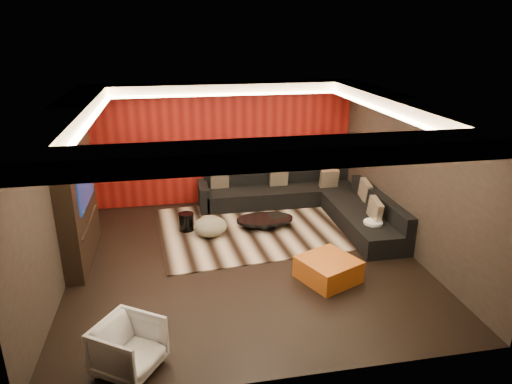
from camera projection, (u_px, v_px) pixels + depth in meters
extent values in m
cube|color=black|center=(246.00, 260.00, 8.20)|extent=(6.00, 6.00, 0.02)
cube|color=silver|center=(244.00, 102.00, 7.23)|extent=(6.00, 6.00, 0.02)
cube|color=black|center=(224.00, 143.00, 10.50)|extent=(6.00, 0.02, 2.80)
cube|color=black|center=(57.00, 197.00, 7.19)|extent=(0.02, 6.00, 2.80)
cube|color=black|center=(409.00, 176.00, 8.24)|extent=(0.02, 6.00, 2.80)
cube|color=#6B0C0A|center=(224.00, 144.00, 10.46)|extent=(5.98, 0.05, 2.78)
cube|color=silver|center=(224.00, 88.00, 9.77)|extent=(6.00, 0.60, 0.22)
cube|color=silver|center=(286.00, 153.00, 4.78)|extent=(6.00, 0.60, 0.22)
cube|color=silver|center=(66.00, 115.00, 6.81)|extent=(0.60, 4.80, 0.22)
cube|color=silver|center=(401.00, 104.00, 7.75)|extent=(0.60, 4.80, 0.22)
cube|color=#FFD899|center=(226.00, 95.00, 9.48)|extent=(4.80, 0.08, 0.04)
cube|color=#FFD899|center=(278.00, 153.00, 5.13)|extent=(4.80, 0.08, 0.04)
cube|color=#FFD899|center=(91.00, 120.00, 6.90)|extent=(0.08, 4.80, 0.04)
cube|color=#FFD899|center=(382.00, 110.00, 7.72)|extent=(0.08, 4.80, 0.04)
cube|color=black|center=(77.00, 201.00, 7.88)|extent=(0.30, 2.00, 2.20)
cube|color=black|center=(84.00, 181.00, 7.79)|extent=(0.04, 1.30, 0.80)
cube|color=black|center=(90.00, 221.00, 8.04)|extent=(0.04, 1.60, 0.04)
cube|color=#C1A78D|center=(257.00, 227.00, 9.48)|extent=(4.25, 3.34, 0.02)
cylinder|color=black|center=(265.00, 223.00, 9.43)|extent=(1.19, 1.19, 0.20)
cylinder|color=black|center=(186.00, 222.00, 9.26)|extent=(0.39, 0.39, 0.36)
ellipsoid|color=beige|center=(210.00, 226.00, 9.04)|extent=(0.67, 0.67, 0.37)
cylinder|color=white|center=(372.00, 232.00, 8.75)|extent=(0.46, 0.46, 0.45)
cube|color=#A64515|center=(328.00, 269.00, 7.49)|extent=(1.10, 1.10, 0.37)
imported|color=silver|center=(129.00, 347.00, 5.46)|extent=(0.98, 0.97, 0.65)
cube|color=black|center=(280.00, 195.00, 10.70)|extent=(3.50, 0.90, 0.40)
cube|color=black|center=(277.00, 176.00, 10.90)|extent=(3.50, 0.20, 0.35)
cube|color=black|center=(362.00, 221.00, 9.31)|extent=(0.90, 2.60, 0.40)
cube|color=black|center=(380.00, 203.00, 9.24)|extent=(0.20, 2.60, 0.35)
cube|color=black|center=(203.00, 196.00, 10.35)|extent=(0.20, 0.90, 0.60)
cube|color=#C5AE91|center=(375.00, 210.00, 8.76)|extent=(0.12, 0.50, 0.50)
cube|color=#C5AE91|center=(365.00, 191.00, 9.78)|extent=(0.12, 0.50, 0.50)
cube|color=#C5AE91|center=(220.00, 179.00, 10.49)|extent=(0.42, 0.20, 0.44)
cube|color=#C5AE91|center=(279.00, 177.00, 10.66)|extent=(0.42, 0.20, 0.44)
cube|color=#C5AE91|center=(329.00, 179.00, 10.55)|extent=(0.42, 0.20, 0.44)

